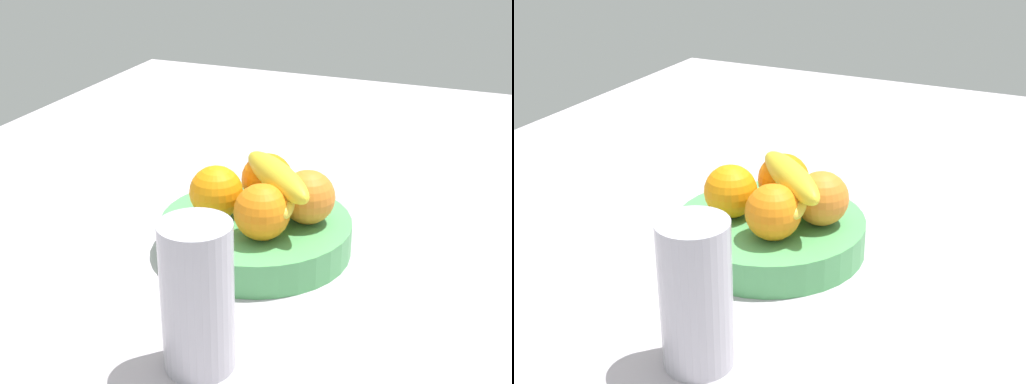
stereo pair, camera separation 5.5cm
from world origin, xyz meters
TOP-DOWN VIEW (x-y plane):
  - ground_plane at (0.00, 0.00)cm, footprint 180.00×140.00cm
  - fruit_bowl at (-2.83, 1.19)cm, footprint 26.21×26.21cm
  - orange_front_left at (-4.21, 6.45)cm, footprint 7.34×7.34cm
  - orange_front_right at (-7.65, -1.55)cm, footprint 7.34×7.34cm
  - orange_center at (-1.10, -5.59)cm, footprint 7.34×7.34cm
  - orange_back_left at (2.64, 1.66)cm, footprint 7.34×7.34cm
  - banana_bunch at (-1.73, -1.41)cm, footprint 18.19×14.93cm
  - thermos_tumbler at (-28.70, -2.72)cm, footprint 7.59×7.59cm

SIDE VIEW (x-z plane):
  - ground_plane at x=0.00cm, z-range -3.00..0.00cm
  - fruit_bowl at x=-2.83cm, z-range 0.00..4.62cm
  - orange_front_left at x=-4.21cm, z-range 4.62..11.96cm
  - orange_front_right at x=-7.65cm, z-range 4.62..11.96cm
  - orange_center at x=-1.10cm, z-range 4.62..11.96cm
  - orange_back_left at x=2.64cm, z-range 4.62..11.96cm
  - thermos_tumbler at x=-28.70cm, z-range 0.00..16.64cm
  - banana_bunch at x=-1.73cm, z-range 4.62..13.02cm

